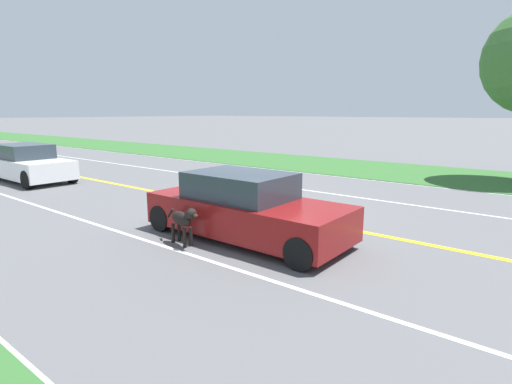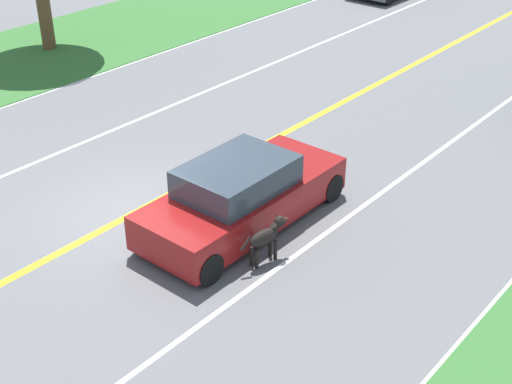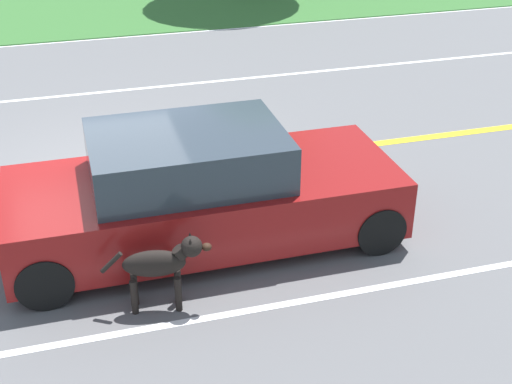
# 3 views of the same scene
# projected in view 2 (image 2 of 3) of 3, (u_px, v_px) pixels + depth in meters

# --- Properties ---
(ground_plane) EXTENTS (400.00, 400.00, 0.00)m
(ground_plane) POSITION_uv_depth(u_px,v_px,m) (134.00, 213.00, 14.80)
(ground_plane) COLOR #5B5B5E
(centre_divider_line) EXTENTS (0.18, 160.00, 0.01)m
(centre_divider_line) POSITION_uv_depth(u_px,v_px,m) (134.00, 213.00, 14.80)
(centre_divider_line) COLOR yellow
(centre_divider_line) RESTS_ON ground
(lane_edge_line_right) EXTENTS (0.14, 160.00, 0.01)m
(lane_edge_line_right) POSITION_uv_depth(u_px,v_px,m) (441.00, 367.00, 10.90)
(lane_edge_line_right) COLOR white
(lane_edge_line_right) RESTS_ON ground
(lane_dash_same_dir) EXTENTS (0.10, 160.00, 0.01)m
(lane_dash_same_dir) POSITION_uv_depth(u_px,v_px,m) (264.00, 278.00, 12.85)
(lane_dash_same_dir) COLOR white
(lane_dash_same_dir) RESTS_ON ground
(lane_dash_oncoming) EXTENTS (0.10, 160.00, 0.01)m
(lane_dash_oncoming) POSITION_uv_depth(u_px,v_px,m) (35.00, 163.00, 16.75)
(lane_dash_oncoming) COLOR white
(lane_dash_oncoming) RESTS_ON ground
(ego_car) EXTENTS (1.86, 4.60, 1.44)m
(ego_car) POSITION_uv_depth(u_px,v_px,m) (242.00, 195.00, 14.10)
(ego_car) COLOR maroon
(ego_car) RESTS_ON ground
(dog) EXTENTS (0.35, 1.14, 0.87)m
(dog) POSITION_uv_depth(u_px,v_px,m) (267.00, 236.00, 13.06)
(dog) COLOR black
(dog) RESTS_ON ground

